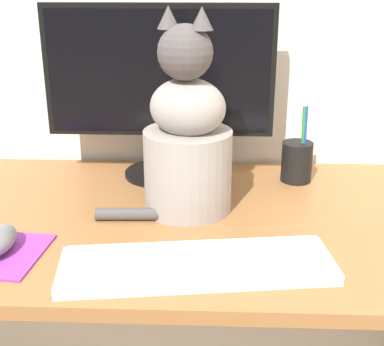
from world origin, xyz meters
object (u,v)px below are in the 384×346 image
Objects in this scene: keyboard at (197,264)px; cat at (187,139)px; monitor at (159,83)px; pen_cup at (297,161)px.

keyboard is 0.27m from cat.
monitor reaches higher than keyboard.
keyboard is 1.15× the size of cat.
keyboard is at bearing -117.96° from pen_cup.
monitor is 0.21m from cat.
keyboard is at bearing -65.69° from cat.
monitor is at bearing 95.52° from keyboard.
pen_cup is (0.21, 0.40, 0.04)m from keyboard.
cat is (-0.03, 0.24, 0.13)m from keyboard.
pen_cup is at bearing 51.90° from cat.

